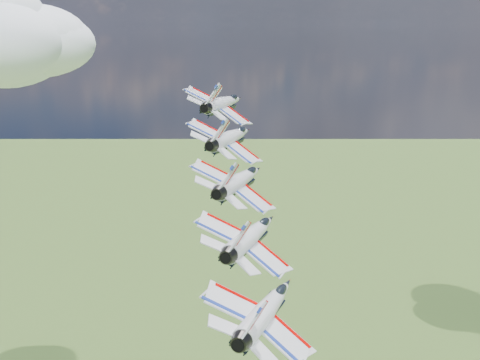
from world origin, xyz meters
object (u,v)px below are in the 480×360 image
Objects in this scene: jet_2 at (240,180)px; jet_4 at (267,309)px; jet_3 at (252,235)px; jet_1 at (231,137)px; jet_0 at (224,103)px.

jet_4 is at bearing -63.51° from jet_2.
jet_4 is (7.12, -7.54, -3.15)m from jet_3.
jet_3 is at bearing -63.51° from jet_2.
jet_2 is at bearing -63.51° from jet_1.
jet_0 reaches higher than jet_1.
jet_3 is at bearing 116.49° from jet_4.
jet_2 is 1.00× the size of jet_3.
jet_0 is 10.84m from jet_1.
jet_2 is at bearing -63.51° from jet_0.
jet_1 is at bearing 116.49° from jet_3.
jet_2 is at bearing 116.49° from jet_3.
jet_0 is at bearing 116.49° from jet_2.
jet_3 is (7.12, -7.54, -3.15)m from jet_2.
jet_1 is 1.00× the size of jet_3.
jet_0 is 1.00× the size of jet_3.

